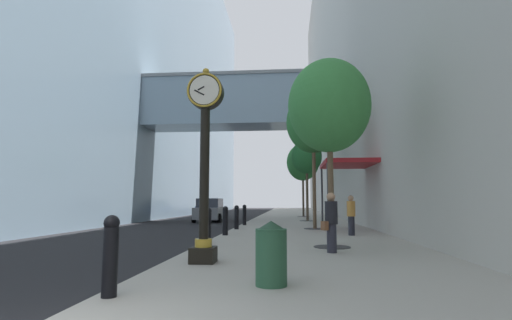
{
  "coord_description": "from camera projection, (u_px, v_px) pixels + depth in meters",
  "views": [
    {
      "loc": [
        2.86,
        -3.41,
        1.52
      ],
      "look_at": [
        1.04,
        17.51,
        3.79
      ],
      "focal_mm": 26.65,
      "sensor_mm": 36.0,
      "label": 1
    }
  ],
  "objects": [
    {
      "name": "storefront_awning",
      "position": [
        346.0,
        165.0,
        18.66
      ],
      "size": [
        2.4,
        3.6,
        3.3
      ],
      "color": "maroon",
      "rests_on": "sidewalk_right"
    },
    {
      "name": "building_block_right",
      "position": [
        383.0,
        25.0,
        34.05
      ],
      "size": [
        9.0,
        80.0,
        34.55
      ],
      "color": "#B7B2A8",
      "rests_on": "ground"
    },
    {
      "name": "street_tree_mid_far",
      "position": [
        307.0,
        157.0,
        26.96
      ],
      "size": [
        2.15,
        2.15,
        5.78
      ],
      "color": "#333335",
      "rests_on": "sidewalk_right"
    },
    {
      "name": "bollard_fourth",
      "position": [
        225.0,
        220.0,
        15.45
      ],
      "size": [
        0.23,
        0.23,
        1.17
      ],
      "color": "black",
      "rests_on": "sidewalk_right"
    },
    {
      "name": "sidewalk_right",
      "position": [
        296.0,
        218.0,
        32.88
      ],
      "size": [
        6.93,
        80.0,
        0.14
      ],
      "primitive_type": "cube",
      "color": "#9E998E",
      "rests_on": "ground"
    },
    {
      "name": "street_tree_far",
      "position": [
        303.0,
        162.0,
        34.54
      ],
      "size": [
        2.92,
        2.92,
        6.58
      ],
      "color": "#333335",
      "rests_on": "sidewalk_right"
    },
    {
      "name": "street_tree_mid_near",
      "position": [
        313.0,
        123.0,
        19.51
      ],
      "size": [
        2.75,
        2.75,
        6.99
      ],
      "color": "#333335",
      "rests_on": "sidewalk_right"
    },
    {
      "name": "bollard_nearest",
      "position": [
        111.0,
        254.0,
        5.53
      ],
      "size": [
        0.23,
        0.23,
        1.17
      ],
      "color": "black",
      "rests_on": "sidewalk_right"
    },
    {
      "name": "street_tree_near",
      "position": [
        329.0,
        106.0,
        11.85
      ],
      "size": [
        2.55,
        2.55,
        5.81
      ],
      "color": "#333335",
      "rests_on": "sidewalk_right"
    },
    {
      "name": "bollard_third",
      "position": [
        208.0,
        225.0,
        12.14
      ],
      "size": [
        0.23,
        0.23,
        1.17
      ],
      "color": "black",
      "rests_on": "sidewalk_right"
    },
    {
      "name": "car_blue_near",
      "position": [
        209.0,
        208.0,
        38.45
      ],
      "size": [
        2.01,
        4.33,
        1.66
      ],
      "color": "navy",
      "rests_on": "ground"
    },
    {
      "name": "pedestrian_by_clock",
      "position": [
        351.0,
        214.0,
        15.42
      ],
      "size": [
        0.38,
        0.38,
        1.61
      ],
      "color": "#23232D",
      "rests_on": "sidewalk_right"
    },
    {
      "name": "pedestrian_walking",
      "position": [
        331.0,
        221.0,
        10.25
      ],
      "size": [
        0.52,
        0.46,
        1.61
      ],
      "color": "#23232D",
      "rests_on": "sidewalk_right"
    },
    {
      "name": "bollard_sixth",
      "position": [
        244.0,
        214.0,
        22.07
      ],
      "size": [
        0.23,
        0.23,
        1.17
      ],
      "color": "black",
      "rests_on": "sidewalk_right"
    },
    {
      "name": "building_block_left",
      "position": [
        127.0,
        31.0,
        36.09
      ],
      "size": [
        24.16,
        80.0,
        35.31
      ],
      "color": "#849EB2",
      "rests_on": "ground"
    },
    {
      "name": "bollard_fifth",
      "position": [
        237.0,
        217.0,
        18.76
      ],
      "size": [
        0.23,
        0.23,
        1.17
      ],
      "color": "black",
      "rests_on": "sidewalk_right"
    },
    {
      "name": "street_clock",
      "position": [
        205.0,
        153.0,
        8.77
      ],
      "size": [
        0.84,
        0.55,
        4.51
      ],
      "color": "black",
      "rests_on": "sidewalk_right"
    },
    {
      "name": "ground_plane",
      "position": [
        253.0,
        220.0,
        30.2
      ],
      "size": [
        110.0,
        110.0,
        0.0
      ],
      "primitive_type": "plane",
      "color": "black",
      "rests_on": "ground"
    },
    {
      "name": "trash_bin",
      "position": [
        271.0,
        252.0,
        6.26
      ],
      "size": [
        0.53,
        0.53,
        1.05
      ],
      "color": "#234C33",
      "rests_on": "sidewalk_right"
    },
    {
      "name": "car_grey_mid",
      "position": [
        210.0,
        210.0,
        28.35
      ],
      "size": [
        2.08,
        4.1,
        1.71
      ],
      "color": "slate",
      "rests_on": "ground"
    }
  ]
}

